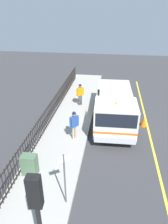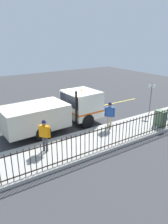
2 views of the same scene
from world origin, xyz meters
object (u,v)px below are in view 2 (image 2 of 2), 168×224
street_sign (151,95)px  traffic_cone (48,115)px  utility_cabinet (160,118)px  pedestrian_distant (44,132)px  work_truck (60,109)px  worker_standing (110,113)px

street_sign → traffic_cone: bearing=-118.9°
utility_cabinet → street_sign: bearing=146.5°
utility_cabinet → pedestrian_distant: bearing=-98.0°
work_truck → utility_cabinet: size_ratio=6.56×
worker_standing → pedestrian_distant: size_ratio=1.02×
work_truck → traffic_cone: work_truck is taller
worker_standing → traffic_cone: size_ratio=2.95×
pedestrian_distant → street_sign: size_ratio=0.73×
work_truck → traffic_cone: (-1.99, 0.03, -0.98)m
pedestrian_distant → utility_cabinet: (1.08, 7.73, -0.53)m
street_sign → work_truck: bearing=-104.4°
traffic_cone → pedestrian_distant: bearing=-26.2°
utility_cabinet → street_sign: size_ratio=0.44×
worker_standing → utility_cabinet: bearing=-164.2°
utility_cabinet → traffic_cone: 7.90m
worker_standing → traffic_cone: worker_standing is taller
traffic_cone → street_sign: (3.73, 6.75, 1.34)m
worker_standing → traffic_cone: 4.90m
worker_standing → pedestrian_distant: worker_standing is taller
worker_standing → pedestrian_distant: (0.41, -4.61, -0.02)m
pedestrian_distant → street_sign: bearing=56.7°
worker_standing → street_sign: 4.46m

